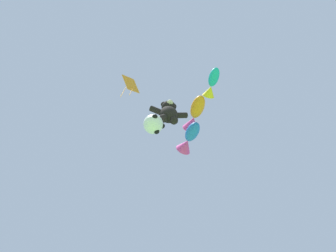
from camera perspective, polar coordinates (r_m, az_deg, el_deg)
name	(u,v)px	position (r m, az deg, el deg)	size (l,w,h in m)	color
teddy_bear_kite	(169,112)	(12.34, 0.19, 3.53)	(2.15, 0.95, 2.19)	black
soccer_ball_kite	(153,124)	(10.84, -3.72, 0.45)	(1.06, 1.05, 0.97)	white
fish_kite_cobalt	(189,139)	(14.36, 5.30, -3.22)	(1.24, 2.29, 0.98)	blue
fish_kite_tangerine	(195,115)	(14.20, 6.79, 2.74)	(1.04, 2.39, 1.00)	orange
fish_kite_teal	(212,84)	(13.69, 11.03, 10.35)	(0.74, 1.77, 0.73)	#19ADB2
diamond_kite	(130,85)	(13.73, -9.52, 10.28)	(1.22, 0.96, 3.07)	orange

